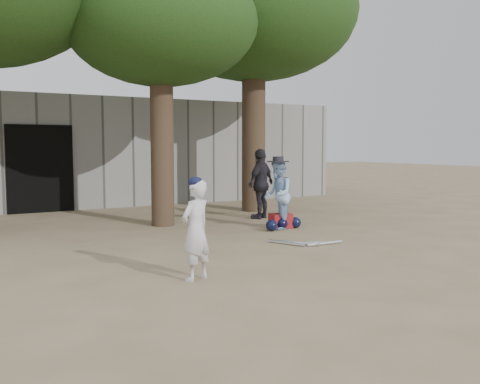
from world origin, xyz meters
TOP-DOWN VIEW (x-y plane):
  - ground at (0.00, 0.00)m, footprint 70.00×70.00m
  - boy_player at (-0.81, -0.30)m, footprint 0.54×0.46m
  - spectator_blue at (2.41, 2.56)m, footprint 0.80×0.85m
  - spectator_dark at (2.97, 4.06)m, footprint 1.02×0.76m
  - red_bag at (2.52, 2.62)m, footprint 0.47×0.38m
  - back_building at (-0.00, 10.33)m, footprint 16.00×5.24m
  - helmet_row at (2.46, 2.45)m, footprint 0.87×0.33m
  - bat_pile at (1.84, 0.91)m, footprint 1.06×0.78m
  - tree_row at (0.74, 5.02)m, footprint 11.40×5.80m

SIDE VIEW (x-z plane):
  - ground at x=0.00m, z-range 0.00..0.00m
  - bat_pile at x=1.84m, z-range 0.00..0.06m
  - helmet_row at x=2.46m, z-range 0.00..0.23m
  - red_bag at x=2.52m, z-range 0.00..0.30m
  - boy_player at x=-0.81m, z-range 0.00..1.26m
  - spectator_blue at x=2.41m, z-range 0.00..1.39m
  - spectator_dark at x=2.97m, z-range 0.00..1.61m
  - back_building at x=0.00m, z-range 0.00..3.00m
  - tree_row at x=0.74m, z-range 1.34..8.03m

